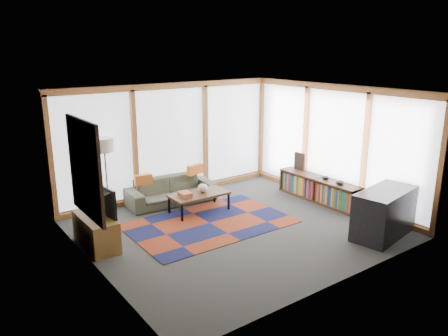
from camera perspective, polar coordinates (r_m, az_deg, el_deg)
ground at (r=8.49m, az=1.60°, el=-7.76°), size 5.50×5.50×0.00m
room_envelope at (r=8.74m, az=2.01°, el=3.53°), size 5.52×5.02×2.62m
rug at (r=8.67m, az=-1.89°, el=-7.21°), size 3.13×2.03×0.01m
sofa at (r=9.76m, az=-6.91°, el=-2.94°), size 2.01×0.92×0.57m
pillow_left at (r=9.32m, az=-10.46°, el=-1.48°), size 0.38×0.18×0.20m
pillow_right at (r=9.90m, az=-3.81°, el=-0.19°), size 0.42×0.19×0.22m
floor_lamp at (r=9.32m, az=-15.12°, el=-0.99°), size 0.40×0.40×1.59m
coffee_table at (r=9.21m, az=-3.26°, el=-4.52°), size 1.23×0.62×0.41m
book_stack at (r=8.96m, az=-5.13°, el=-3.45°), size 0.24×0.29×0.09m
vase at (r=9.17m, az=-2.78°, el=-2.64°), size 0.24×0.24×0.19m
bookshelf at (r=10.04m, az=12.29°, el=-2.74°), size 0.39×2.16×0.54m
bowl_a at (r=9.57m, az=14.93°, el=-1.83°), size 0.19×0.19×0.10m
bowl_b at (r=9.87m, az=13.13°, el=-1.22°), size 0.18×0.18×0.08m
shelf_picture at (r=10.51m, az=9.83°, el=0.90°), size 0.04×0.31×0.41m
tv_console at (r=7.94m, az=-16.37°, el=-7.97°), size 0.46×1.11×0.56m
television at (r=7.80m, az=-16.11°, el=-4.15°), size 0.20×0.90×0.51m
bar_counter at (r=8.51m, az=20.19°, el=-5.55°), size 1.47×0.87×0.87m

